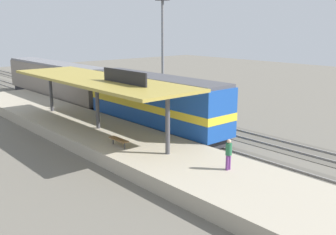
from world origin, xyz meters
TOP-DOWN VIEW (x-y plane):
  - ground_plane at (2.00, 0.00)m, footprint 120.00×120.00m
  - track_near at (0.00, 0.00)m, footprint 3.20×110.00m
  - track_far at (4.60, 0.00)m, footprint 3.20×110.00m
  - platform at (-4.60, 0.00)m, footprint 6.00×44.00m
  - station_canopy at (-4.60, -0.09)m, footprint 5.20×18.00m
  - platform_bench at (-6.00, -4.83)m, footprint 0.44×1.70m
  - locomotive at (0.00, -1.13)m, footprint 2.93×14.43m
  - passenger_carriage_single at (0.00, 16.87)m, footprint 2.90×20.00m
  - freight_car at (4.60, 6.26)m, footprint 2.80×12.00m
  - light_mast at (7.80, 7.10)m, footprint 1.10×1.10m
  - person_waiting at (-3.90, -12.15)m, footprint 0.34×0.34m

SIDE VIEW (x-z plane):
  - ground_plane at x=2.00m, z-range 0.00..0.00m
  - track_near at x=0.00m, z-range -0.05..0.11m
  - track_far at x=4.60m, z-range -0.05..0.11m
  - platform at x=-4.60m, z-range 0.00..0.90m
  - platform_bench at x=-6.00m, z-range 1.09..1.59m
  - person_waiting at x=-3.90m, z-range 1.00..2.71m
  - freight_car at x=4.60m, z-range 0.20..3.74m
  - passenger_carriage_single at x=0.00m, z-range 0.19..4.43m
  - locomotive at x=0.00m, z-range 0.19..4.63m
  - station_canopy at x=-4.60m, z-range 2.18..6.88m
  - light_mast at x=7.80m, z-range 2.55..14.25m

